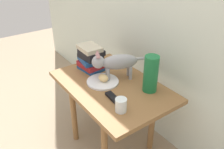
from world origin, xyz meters
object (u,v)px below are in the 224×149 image
Objects in this scene: tv_remote at (114,98)px; plate at (103,82)px; bread_roll at (103,78)px; cat at (115,62)px; green_vase at (151,74)px; side_table at (112,93)px; book_stack at (90,58)px; candle_jar at (121,106)px.

plate is at bearing 169.40° from tv_remote.
bread_roll is 0.18× the size of cat.
green_vase reaches higher than cat.
tv_remote reaches higher than side_table.
book_stack is at bearing 172.17° from bread_roll.
side_table is 0.20m from tv_remote.
bread_roll is 0.34m from candle_jar.
cat is at bearing 85.75° from plate.
cat is at bearing -159.63° from green_vase.
tv_remote is at bearing -38.56° from cat.
book_stack is (-0.22, 0.03, 0.06)m from bread_roll.
plate is 1.51× the size of tv_remote.
tv_remote is (0.43, -0.09, -0.09)m from book_stack.
candle_jar is at bearing -12.81° from book_stack.
side_table is 0.13m from bread_roll.
side_table is 1.94× the size of cat.
cat is 1.77× the size of green_vase.
plate is 0.90× the size of green_vase.
plate is at bearing -8.63° from book_stack.
cat is 0.39m from candle_jar.
tv_remote is (-0.05, -0.26, -0.12)m from green_vase.
cat is 0.29m from tv_remote.
cat is 0.27m from green_vase.
side_table is 0.33m from green_vase.
tv_remote is at bearing -15.38° from plate.
book_stack is 0.56m from candle_jar.
bread_roll is 0.53× the size of tv_remote.
plate is 2.84× the size of bread_roll.
green_vase reaches higher than candle_jar.
bread_roll is at bearing -90.89° from cat.
bread_roll reaches higher than tv_remote.
bread_roll is (-0.05, -0.04, 0.11)m from side_table.
cat reaches higher than plate.
candle_jar is (0.54, -0.12, -0.06)m from book_stack.
plate is at bearing -142.85° from green_vase.
book_stack is 0.45m from tv_remote.
cat is at bearing 148.61° from candle_jar.
tv_remote is at bearing -12.04° from book_stack.
side_table is at bearing 152.54° from tv_remote.
green_vase is at bearing 37.15° from plate.
side_table is 3.82× the size of plate.
side_table is 10.20× the size of candle_jar.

